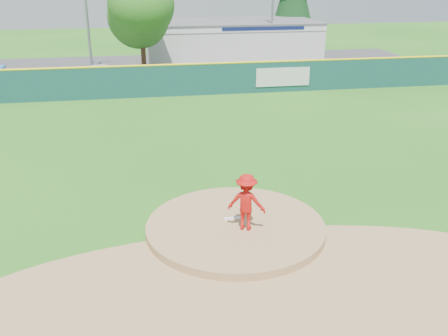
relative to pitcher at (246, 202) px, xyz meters
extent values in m
plane|color=#286B19|center=(-0.25, 0.37, -1.13)|extent=(120.00, 120.00, 0.00)
cylinder|color=#9E774C|center=(-0.25, 0.37, -1.13)|extent=(5.50, 5.50, 0.50)
cube|color=white|center=(-0.25, 0.67, -0.86)|extent=(0.60, 0.15, 0.04)
cylinder|color=#9E774C|center=(-0.25, -2.63, -1.12)|extent=(15.40, 15.40, 0.01)
cube|color=#38383A|center=(-0.25, 27.37, -1.12)|extent=(44.00, 16.00, 0.02)
imported|color=red|center=(0.00, 0.00, 0.00)|extent=(1.30, 1.06, 1.75)
imported|color=white|center=(-4.98, 23.20, -0.47)|extent=(4.68, 2.38, 1.27)
cube|color=silver|center=(5.75, 32.37, 0.47)|extent=(15.00, 8.00, 3.20)
cube|color=white|center=(5.75, 28.35, 1.87)|extent=(15.00, 0.06, 0.55)
cube|color=#0F194C|center=(7.75, 28.31, 1.87)|extent=(7.00, 0.03, 0.28)
cube|color=#59595B|center=(5.75, 32.37, 2.12)|extent=(15.20, 8.20, 0.12)
cube|color=silver|center=(6.54, 18.29, -0.13)|extent=(3.60, 0.04, 1.20)
cube|color=#14413F|center=(-0.25, 18.37, -0.13)|extent=(40.00, 0.10, 2.00)
cylinder|color=yellow|center=(-0.25, 18.37, 0.87)|extent=(40.00, 0.14, 0.14)
cylinder|color=#382314|center=(-2.25, 25.37, 0.17)|extent=(0.36, 0.36, 2.60)
sphere|color=#387F23|center=(-2.25, 25.37, 3.43)|extent=(5.60, 5.60, 5.60)
cylinder|color=#382314|center=(12.75, 36.37, -0.33)|extent=(0.40, 0.40, 1.60)
cylinder|color=gray|center=(8.75, 29.37, 3.87)|extent=(0.20, 0.20, 10.00)
camera|label=1|loc=(-3.00, -12.96, 6.37)|focal=40.00mm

